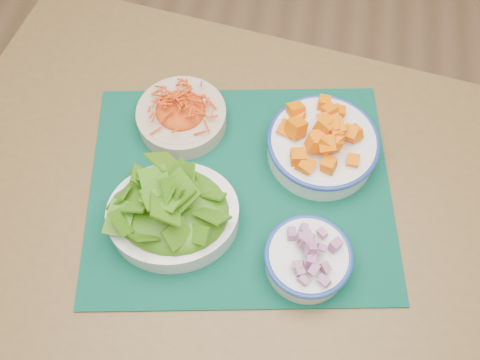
# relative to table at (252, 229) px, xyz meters

# --- Properties ---
(ground) EXTENTS (4.00, 4.00, 0.00)m
(ground) POSITION_rel_table_xyz_m (0.02, 0.04, -0.66)
(ground) COLOR #946B47
(ground) RESTS_ON ground
(table) EXTENTS (1.37, 1.01, 0.75)m
(table) POSITION_rel_table_xyz_m (0.00, 0.00, 0.00)
(table) COLOR brown
(table) RESTS_ON ground
(placemat) EXTENTS (0.64, 0.55, 0.00)m
(placemat) POSITION_rel_table_xyz_m (-0.03, 0.04, 0.09)
(placemat) COLOR #023124
(placemat) RESTS_ON table
(carrot_bowl) EXTENTS (0.20, 0.20, 0.07)m
(carrot_bowl) POSITION_rel_table_xyz_m (-0.17, 0.16, 0.13)
(carrot_bowl) COLOR beige
(carrot_bowl) RESTS_ON placemat
(squash_bowl) EXTENTS (0.22, 0.22, 0.10)m
(squash_bowl) POSITION_rel_table_xyz_m (0.11, 0.14, 0.14)
(squash_bowl) COLOR white
(squash_bowl) RESTS_ON placemat
(lettuce_bowl) EXTENTS (0.28, 0.25, 0.11)m
(lettuce_bowl) POSITION_rel_table_xyz_m (-0.14, -0.05, 0.15)
(lettuce_bowl) COLOR white
(lettuce_bowl) RESTS_ON placemat
(onion_bowl) EXTENTS (0.15, 0.15, 0.07)m
(onion_bowl) POSITION_rel_table_xyz_m (0.11, -0.09, 0.13)
(onion_bowl) COLOR white
(onion_bowl) RESTS_ON placemat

